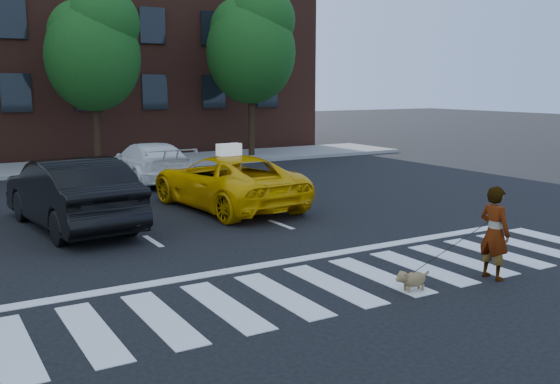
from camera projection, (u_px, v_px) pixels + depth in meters
name	position (u px, v px, depth m)	size (l,w,h in m)	color
ground	(333.00, 285.00, 10.45)	(120.00, 120.00, 0.00)	black
crosswalk	(333.00, 285.00, 10.45)	(13.00, 2.40, 0.01)	silver
stop_line	(284.00, 262.00, 11.81)	(12.00, 0.30, 0.01)	silver
sidewalk_far	(83.00, 166.00, 25.29)	(30.00, 4.00, 0.15)	slate
building	(40.00, 30.00, 30.66)	(26.00, 10.00, 12.00)	#4F271C
tree_mid	(93.00, 45.00, 24.32)	(3.69, 3.69, 7.10)	black
tree_right	(251.00, 41.00, 27.76)	(4.00, 4.00, 7.70)	black
taxi	(226.00, 181.00, 16.97)	(2.41, 5.23, 1.45)	#E6AA04
black_sedan	(71.00, 193.00, 14.51)	(1.76, 5.06, 1.67)	black
white_suv	(149.00, 162.00, 21.47)	(1.93, 4.74, 1.38)	white
woman	(494.00, 233.00, 10.69)	(0.59, 0.39, 1.62)	#999999
dog	(412.00, 279.00, 10.10)	(0.63, 0.31, 0.36)	#97704D
taxi_sign	(229.00, 150.00, 16.65)	(0.65, 0.28, 0.32)	white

